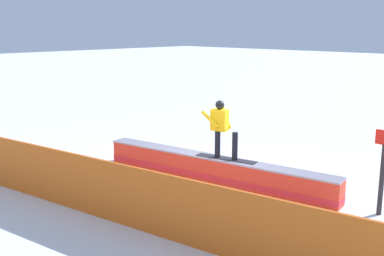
{
  "coord_description": "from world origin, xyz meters",
  "views": [
    {
      "loc": [
        -7.37,
        8.49,
        3.82
      ],
      "look_at": [
        -0.18,
        0.97,
        1.55
      ],
      "focal_mm": 43.46,
      "sensor_mm": 36.0,
      "label": 1
    }
  ],
  "objects": [
    {
      "name": "safety_fence",
      "position": [
        0.0,
        3.32,
        0.62
      ],
      "size": [
        13.15,
        2.15,
        1.24
      ],
      "primitive_type": "cube",
      "rotation": [
        0.0,
        0.0,
        0.16
      ],
      "color": "orange",
      "rests_on": "ground_plane"
    },
    {
      "name": "snowboarder",
      "position": [
        -0.23,
        -0.03,
        1.42
      ],
      "size": [
        1.6,
        0.64,
        1.44
      ],
      "color": "#27272E",
      "rests_on": "grind_box"
    },
    {
      "name": "grind_box",
      "position": [
        0.0,
        0.0,
        0.29
      ],
      "size": [
        6.5,
        1.51,
        0.63
      ],
      "color": "red",
      "rests_on": "ground_plane"
    },
    {
      "name": "trail_marker",
      "position": [
        -3.92,
        -0.75,
        0.96
      ],
      "size": [
        0.4,
        0.1,
        1.79
      ],
      "color": "#262628",
      "rests_on": "ground_plane"
    },
    {
      "name": "ground_plane",
      "position": [
        0.0,
        0.0,
        0.0
      ],
      "size": [
        120.0,
        120.0,
        0.0
      ],
      "primitive_type": "plane",
      "color": "white"
    }
  ]
}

